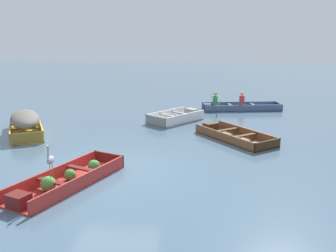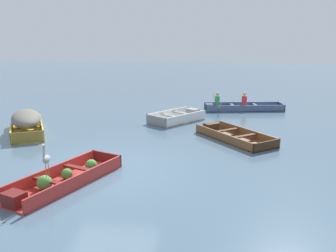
# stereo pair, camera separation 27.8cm
# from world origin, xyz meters

# --- Properties ---
(ground_plane) EXTENTS (80.00, 80.00, 0.00)m
(ground_plane) POSITION_xyz_m (0.00, 0.00, 0.00)
(ground_plane) COLOR slate
(dinghy_red_foreground) EXTENTS (2.30, 3.47, 0.40)m
(dinghy_red_foreground) POSITION_xyz_m (-0.87, -1.23, 0.14)
(dinghy_red_foreground) COLOR #AD2D28
(dinghy_red_foreground) RESTS_ON ground
(skiff_wooden_brown_near_moored) EXTENTS (2.76, 3.18, 0.31)m
(skiff_wooden_brown_near_moored) POSITION_xyz_m (3.63, 3.37, 0.10)
(skiff_wooden_brown_near_moored) COLOR brown
(skiff_wooden_brown_near_moored) RESTS_ON ground
(skiff_yellow_mid_moored) EXTENTS (2.24, 3.07, 0.86)m
(skiff_yellow_mid_moored) POSITION_xyz_m (-3.95, 3.41, 0.50)
(skiff_yellow_mid_moored) COLOR #E5BC47
(skiff_yellow_mid_moored) RESTS_ON ground
(skiff_white_far_moored) EXTENTS (2.44, 2.58, 0.40)m
(skiff_white_far_moored) POSITION_xyz_m (1.57, 5.96, 0.15)
(skiff_white_far_moored) COLOR white
(skiff_white_far_moored) RESTS_ON ground
(rowboat_slate_blue_with_crew) EXTENTS (3.87, 2.22, 0.89)m
(rowboat_slate_blue_with_crew) POSITION_xyz_m (4.37, 8.57, 0.17)
(rowboat_slate_blue_with_crew) COLOR #475B7F
(rowboat_slate_blue_with_crew) RESTS_ON ground
(heron_on_dinghy) EXTENTS (0.16, 0.45, 0.84)m
(heron_on_dinghy) POSITION_xyz_m (-0.99, -1.77, 0.87)
(heron_on_dinghy) COLOR olive
(heron_on_dinghy) RESTS_ON dinghy_red_foreground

